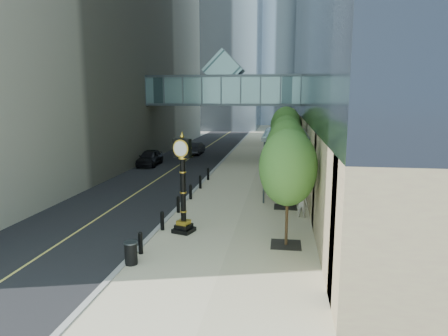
{
  "coord_description": "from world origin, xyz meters",
  "views": [
    {
      "loc": [
        3.32,
        -14.84,
        6.83
      ],
      "look_at": [
        0.25,
        5.97,
        3.08
      ],
      "focal_mm": 32.0,
      "sensor_mm": 36.0,
      "label": 1
    }
  ],
  "objects_px": {
    "street_clock": "(183,191)",
    "trash_bin": "(131,254)",
    "car_near": "(150,158)",
    "car_far": "(195,148)",
    "pedestrian": "(302,203)"
  },
  "relations": [
    {
      "from": "car_near",
      "to": "pedestrian",
      "type": "bearing_deg",
      "value": -50.17
    },
    {
      "from": "pedestrian",
      "to": "street_clock",
      "type": "bearing_deg",
      "value": 46.63
    },
    {
      "from": "trash_bin",
      "to": "car_near",
      "type": "distance_m",
      "value": 24.6
    },
    {
      "from": "trash_bin",
      "to": "car_near",
      "type": "bearing_deg",
      "value": 106.97
    },
    {
      "from": "street_clock",
      "to": "trash_bin",
      "type": "distance_m",
      "value": 4.66
    },
    {
      "from": "street_clock",
      "to": "pedestrian",
      "type": "height_order",
      "value": "street_clock"
    },
    {
      "from": "trash_bin",
      "to": "pedestrian",
      "type": "xyz_separation_m",
      "value": [
        7.2,
        7.66,
        0.37
      ]
    },
    {
      "from": "trash_bin",
      "to": "car_far",
      "type": "relative_size",
      "value": 0.2
    },
    {
      "from": "car_near",
      "to": "car_far",
      "type": "distance_m",
      "value": 8.97
    },
    {
      "from": "street_clock",
      "to": "trash_bin",
      "type": "xyz_separation_m",
      "value": [
        -1.17,
        -4.18,
        -1.71
      ]
    },
    {
      "from": "street_clock",
      "to": "trash_bin",
      "type": "bearing_deg",
      "value": -88.25
    },
    {
      "from": "street_clock",
      "to": "car_near",
      "type": "distance_m",
      "value": 21.12
    },
    {
      "from": "trash_bin",
      "to": "car_far",
      "type": "bearing_deg",
      "value": 97.76
    },
    {
      "from": "trash_bin",
      "to": "car_far",
      "type": "height_order",
      "value": "car_far"
    },
    {
      "from": "pedestrian",
      "to": "car_near",
      "type": "xyz_separation_m",
      "value": [
        -14.38,
        15.87,
        -0.07
      ]
    }
  ]
}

